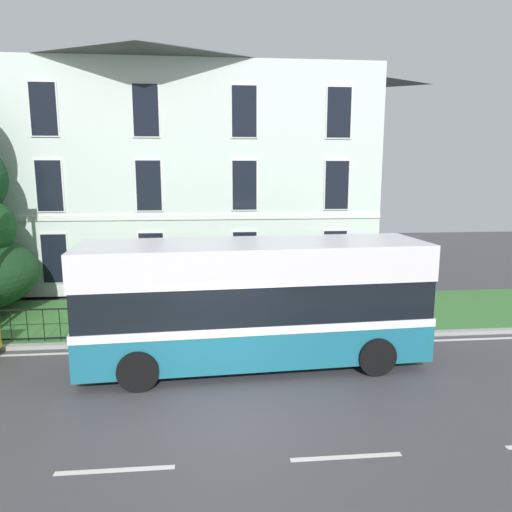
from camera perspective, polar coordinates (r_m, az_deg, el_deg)
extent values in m
cube|color=#464448|center=(10.47, -3.25, -18.41)|extent=(60.00, 56.00, 0.06)
cube|color=silver|center=(13.77, -3.85, -11.01)|extent=(54.00, 0.14, 0.01)
cube|color=silver|center=(9.07, -16.68, -23.55)|extent=(2.00, 0.12, 0.01)
cube|color=silver|center=(9.20, 10.85, -22.74)|extent=(2.00, 0.12, 0.01)
cube|color=#9E9E99|center=(14.19, -3.91, -10.12)|extent=(57.00, 0.24, 0.12)
cube|color=#3D7736|center=(16.53, -4.15, -7.15)|extent=(57.00, 4.70, 0.12)
cube|color=silver|center=(23.38, -11.41, 9.19)|extent=(18.46, 9.20, 9.07)
pyramid|color=#444445|center=(23.91, -11.89, 22.08)|extent=(18.83, 9.38, 1.61)
cube|color=white|center=(18.86, -12.68, 4.56)|extent=(18.46, 0.06, 0.20)
cube|color=#2D333D|center=(19.14, -12.46, -1.39)|extent=(1.10, 0.06, 2.20)
cube|color=white|center=(19.86, -23.14, -0.28)|extent=(1.04, 0.04, 1.99)
cube|color=black|center=(19.84, -23.15, -0.29)|extent=(0.94, 0.03, 1.89)
cube|color=white|center=(19.06, -12.51, -0.11)|extent=(1.04, 0.04, 1.99)
cube|color=black|center=(19.04, -12.51, -0.12)|extent=(0.94, 0.03, 1.89)
cube|color=white|center=(18.95, -1.36, 0.08)|extent=(1.04, 0.04, 1.99)
cube|color=black|center=(18.93, -1.36, 0.07)|extent=(0.94, 0.03, 1.89)
cube|color=white|center=(19.56, 9.49, 0.26)|extent=(1.04, 0.04, 1.99)
cube|color=black|center=(19.54, 9.51, 0.25)|extent=(0.94, 0.03, 1.89)
cube|color=white|center=(19.59, -23.71, 7.77)|extent=(1.04, 0.04, 1.99)
cube|color=black|center=(19.57, -23.73, 7.77)|extent=(0.94, 0.03, 1.89)
cube|color=white|center=(18.77, -12.84, 8.30)|extent=(1.04, 0.04, 1.99)
cube|color=black|center=(18.75, -12.84, 8.30)|extent=(0.94, 0.03, 1.89)
cube|color=white|center=(18.67, -1.40, 8.54)|extent=(1.04, 0.04, 1.99)
cube|color=black|center=(18.65, -1.39, 8.54)|extent=(0.94, 0.03, 1.89)
cube|color=white|center=(19.28, 9.74, 8.45)|extent=(1.04, 0.04, 1.99)
cube|color=black|center=(19.26, 9.75, 8.45)|extent=(0.94, 0.03, 1.89)
cube|color=white|center=(19.71, -24.31, 15.89)|extent=(1.04, 0.04, 1.99)
cube|color=black|center=(19.69, -24.33, 15.89)|extent=(0.94, 0.03, 1.89)
cube|color=white|center=(18.90, -13.18, 16.78)|extent=(1.04, 0.04, 1.99)
cube|color=black|center=(18.88, -13.19, 16.79)|extent=(0.94, 0.03, 1.89)
cube|color=white|center=(18.80, -1.44, 17.07)|extent=(1.04, 0.04, 1.99)
cube|color=black|center=(18.78, -1.43, 17.08)|extent=(0.94, 0.03, 1.89)
cube|color=white|center=(19.41, 9.99, 16.71)|extent=(1.04, 0.04, 1.99)
cube|color=black|center=(19.39, 10.01, 16.72)|extent=(0.94, 0.03, 1.89)
cube|color=black|center=(14.34, -14.84, -5.98)|extent=(16.89, 0.04, 0.04)
cube|color=black|center=(14.60, -14.68, -9.27)|extent=(16.89, 0.04, 0.04)
cylinder|color=black|center=(15.41, -27.52, -7.53)|extent=(0.02, 0.02, 0.95)
cylinder|color=black|center=(15.25, -25.92, -7.58)|extent=(0.02, 0.02, 0.95)
cylinder|color=black|center=(15.09, -24.28, -7.63)|extent=(0.02, 0.02, 0.95)
cylinder|color=black|center=(14.95, -22.61, -7.67)|extent=(0.02, 0.02, 0.95)
cylinder|color=black|center=(14.82, -20.91, -7.71)|extent=(0.02, 0.02, 0.95)
cylinder|color=black|center=(14.71, -19.18, -7.74)|extent=(0.02, 0.02, 0.95)
cylinder|color=black|center=(14.60, -17.43, -7.77)|extent=(0.02, 0.02, 0.95)
cylinder|color=black|center=(14.51, -15.65, -7.78)|extent=(0.02, 0.02, 0.95)
cylinder|color=black|center=(14.44, -13.85, -7.79)|extent=(0.02, 0.02, 0.95)
cylinder|color=black|center=(14.38, -12.03, -7.80)|extent=(0.02, 0.02, 0.95)
cylinder|color=black|center=(14.33, -10.21, -7.79)|extent=(0.02, 0.02, 0.95)
cylinder|color=black|center=(14.30, -8.37, -7.78)|extent=(0.02, 0.02, 0.95)
cylinder|color=black|center=(14.28, -6.52, -7.76)|extent=(0.02, 0.02, 0.95)
cylinder|color=black|center=(14.28, -4.67, -7.73)|extent=(0.02, 0.02, 0.95)
cylinder|color=black|center=(14.29, -2.82, -7.69)|extent=(0.02, 0.02, 0.95)
cylinder|color=black|center=(14.32, -0.98, -7.65)|extent=(0.02, 0.02, 0.95)
cylinder|color=black|center=(14.36, 0.85, -7.59)|extent=(0.02, 0.02, 0.95)
cylinder|color=black|center=(14.41, 2.67, -7.53)|extent=(0.02, 0.02, 0.95)
cylinder|color=black|center=(14.48, 4.47, -7.47)|extent=(0.02, 0.02, 0.95)
cylinder|color=black|center=(14.56, 6.26, -7.39)|extent=(0.02, 0.02, 0.95)
cylinder|color=black|center=(14.66, 8.02, -7.31)|extent=(0.02, 0.02, 0.95)
cylinder|color=black|center=(14.77, 9.76, -7.23)|extent=(0.02, 0.02, 0.95)
cylinder|color=black|center=(14.89, 11.47, -7.14)|extent=(0.02, 0.02, 0.95)
cylinder|color=black|center=(15.03, 13.15, -7.05)|extent=(0.02, 0.02, 0.95)
cylinder|color=black|center=(15.18, 14.79, -6.95)|extent=(0.02, 0.02, 0.95)
cylinder|color=black|center=(15.34, 16.41, -6.85)|extent=(0.02, 0.02, 0.95)
cylinder|color=black|center=(15.51, 17.98, -6.74)|extent=(0.02, 0.02, 0.95)
cube|color=#1B687E|center=(12.46, -0.18, -9.44)|extent=(8.83, 2.89, 1.07)
cube|color=white|center=(12.31, -0.18, -7.28)|extent=(8.85, 2.91, 0.20)
cube|color=black|center=(12.15, -0.18, -4.83)|extent=(8.75, 2.84, 1.01)
cube|color=white|center=(11.94, -0.18, -0.44)|extent=(8.83, 2.89, 0.89)
cube|color=black|center=(13.50, 18.56, -4.07)|extent=(0.17, 2.02, 0.93)
cube|color=black|center=(13.31, 18.79, -0.08)|extent=(0.16, 1.73, 0.57)
cylinder|color=silver|center=(14.52, 16.88, -8.32)|extent=(0.05, 0.20, 0.20)
cylinder|color=silver|center=(13.23, 19.77, -10.32)|extent=(0.05, 0.20, 0.20)
cylinder|color=black|center=(14.29, 10.72, -8.34)|extent=(0.98, 0.35, 0.96)
cylinder|color=black|center=(12.28, 14.32, -11.63)|extent=(0.98, 0.35, 0.96)
cylinder|color=black|center=(13.58, -13.17, -9.44)|extent=(0.98, 0.35, 0.96)
cylinder|color=black|center=(11.45, -14.06, -13.28)|extent=(0.98, 0.35, 0.96)
cylinder|color=#4C4742|center=(15.94, 12.93, -6.12)|extent=(0.50, 0.50, 0.91)
ellipsoid|color=black|center=(15.80, 13.01, -4.23)|extent=(0.50, 0.50, 0.17)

